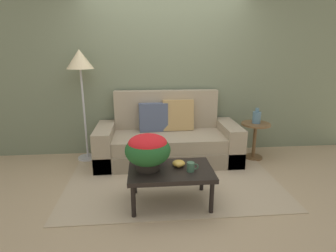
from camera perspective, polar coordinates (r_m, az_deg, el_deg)
ground_plane at (r=3.54m, az=1.23°, el=-12.38°), size 14.00×14.00×0.00m
wall_back at (r=4.43m, az=-0.59°, el=13.36°), size 6.40×0.12×2.96m
area_rug at (r=3.67m, az=0.98°, el=-11.28°), size 2.72×1.76×0.01m
couch at (r=4.19m, az=-0.07°, el=-3.06°), size 2.14×0.85×1.05m
coffee_table at (r=3.02m, az=0.57°, el=-9.85°), size 0.92×0.59×0.41m
side_table at (r=4.45m, az=17.82°, el=-1.64°), size 0.44×0.44×0.57m
floor_lamp at (r=4.21m, az=-17.96°, el=11.65°), size 0.39×0.39×1.68m
potted_plant at (r=2.92m, az=-4.28°, el=-4.89°), size 0.49×0.49×0.39m
coffee_mug at (r=2.94m, az=4.85°, el=-8.54°), size 0.13×0.08×0.10m
snack_bowl at (r=3.05m, az=2.26°, el=-7.85°), size 0.14×0.14×0.07m
table_vase at (r=4.39m, az=18.14°, el=1.81°), size 0.13×0.13×0.24m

